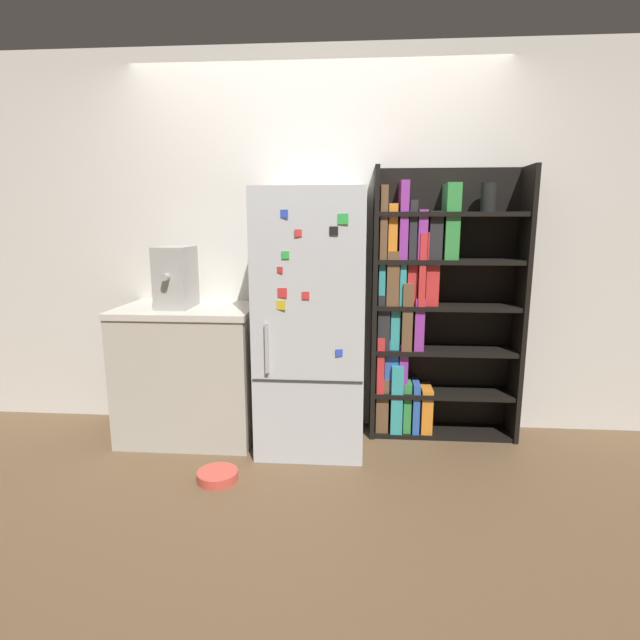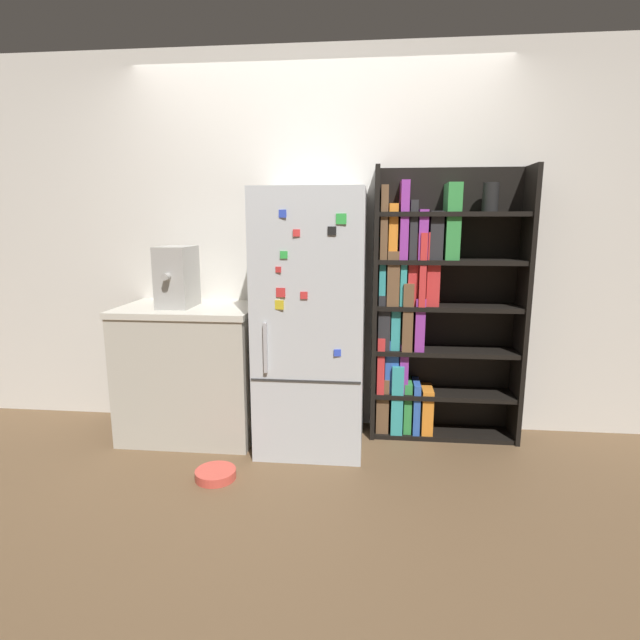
% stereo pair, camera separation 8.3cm
% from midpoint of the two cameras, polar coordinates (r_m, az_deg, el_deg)
% --- Properties ---
extents(ground_plane, '(16.00, 16.00, 0.00)m').
position_cam_midpoint_polar(ground_plane, '(3.39, -0.37, -14.40)').
color(ground_plane, brown).
extents(wall_back, '(8.00, 0.05, 2.60)m').
position_cam_midpoint_polar(wall_back, '(3.53, 0.45, 8.55)').
color(wall_back, silver).
rests_on(wall_back, ground_plane).
extents(refrigerator, '(0.67, 0.70, 1.66)m').
position_cam_midpoint_polar(refrigerator, '(3.23, -0.18, -0.12)').
color(refrigerator, silver).
rests_on(refrigerator, ground_plane).
extents(bookshelf, '(0.99, 0.29, 1.81)m').
position_cam_midpoint_polar(bookshelf, '(3.44, 12.74, 1.31)').
color(bookshelf, black).
rests_on(bookshelf, ground_plane).
extents(kitchen_counter, '(0.91, 0.62, 0.91)m').
position_cam_midpoint_polar(kitchen_counter, '(3.54, -13.80, -5.68)').
color(kitchen_counter, '#BCB7A8').
rests_on(kitchen_counter, ground_plane).
extents(espresso_machine, '(0.21, 0.36, 0.40)m').
position_cam_midpoint_polar(espresso_machine, '(3.42, -15.35, 4.79)').
color(espresso_machine, '#A5A39E').
rests_on(espresso_machine, kitchen_counter).
extents(pet_bowl, '(0.24, 0.24, 0.05)m').
position_cam_midpoint_polar(pet_bowl, '(3.07, -11.05, -16.85)').
color(pet_bowl, '#D84C3F').
rests_on(pet_bowl, ground_plane).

